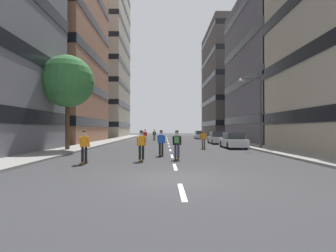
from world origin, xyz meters
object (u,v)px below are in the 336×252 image
object	(u,v)px
streetlamp_right	(257,104)
skater_1	(161,141)
skater_5	(177,143)
skater_6	(141,144)
skater_3	(203,138)
skater_4	(84,145)
skater_2	(154,134)
parked_car_mid	(200,135)
parked_car_near	(217,138)
street_tree_near	(68,82)
skater_0	(145,135)
parked_car_far	(233,141)

from	to	relation	value
streetlamp_right	skater_1	xyz separation A→B (m)	(-8.79, -6.23, -3.15)
skater_5	skater_6	world-z (taller)	same
skater_3	skater_4	size ratio (longest dim) A/B	1.00
skater_4	skater_1	bearing A→B (deg)	44.97
skater_2	skater_3	bearing A→B (deg)	-73.97
skater_3	skater_1	bearing A→B (deg)	-121.48
parked_car_mid	skater_5	world-z (taller)	skater_5
parked_car_near	skater_4	xyz separation A→B (m)	(-10.86, -18.86, 0.29)
street_tree_near	skater_0	bearing A→B (deg)	68.82
skater_4	parked_car_mid	bearing A→B (deg)	72.63
skater_6	parked_car_far	bearing A→B (deg)	51.94
skater_2	parked_car_near	bearing A→B (deg)	-49.48
parked_car_mid	skater_5	size ratio (longest dim) A/B	2.47
parked_car_far	streetlamp_right	world-z (taller)	streetlamp_right
parked_car_mid	skater_0	distance (m)	15.32
street_tree_near	skater_5	size ratio (longest dim) A/B	4.45
street_tree_near	skater_4	bearing A→B (deg)	-64.58
parked_car_far	skater_4	size ratio (longest dim) A/B	2.47
streetlamp_right	skater_3	xyz separation A→B (m)	(-4.95, 0.05, -3.15)
parked_car_far	skater_2	distance (m)	19.12
skater_3	skater_4	world-z (taller)	same
streetlamp_right	skater_3	bearing A→B (deg)	179.47
parked_car_far	street_tree_near	bearing A→B (deg)	-168.75
parked_car_far	streetlamp_right	size ratio (longest dim) A/B	0.68
streetlamp_right	skater_4	world-z (taller)	streetlamp_right
parked_car_near	parked_car_mid	distance (m)	15.87
streetlamp_right	skater_6	xyz separation A→B (m)	(-9.89, -9.13, -3.15)
parked_car_mid	street_tree_near	bearing A→B (deg)	-119.28
street_tree_near	skater_5	bearing A→B (deg)	-36.05
parked_car_near	skater_5	xyz separation A→B (m)	(-5.88, -17.05, 0.32)
street_tree_near	skater_3	xyz separation A→B (m)	(11.80, 1.97, -4.86)
skater_0	skater_3	xyz separation A→B (m)	(6.29, -12.27, 0.00)
parked_car_mid	skater_3	world-z (taller)	skater_3
parked_car_mid	skater_2	bearing A→B (deg)	-142.95
skater_3	skater_5	bearing A→B (deg)	-108.70
parked_car_near	parked_car_mid	xyz separation A→B (m)	(0.00, 15.87, 0.00)
parked_car_near	skater_4	distance (m)	21.77
skater_6	streetlamp_right	bearing A→B (deg)	42.71
skater_1	skater_5	distance (m)	2.41
parked_car_mid	parked_car_far	xyz separation A→B (m)	(0.00, -23.47, 0.00)
skater_3	streetlamp_right	bearing A→B (deg)	-0.53
skater_1	skater_6	distance (m)	3.10
parked_car_mid	skater_5	xyz separation A→B (m)	(-5.88, -32.92, 0.32)
streetlamp_right	skater_4	bearing A→B (deg)	-141.36
parked_car_far	streetlamp_right	bearing A→B (deg)	-27.67
parked_car_near	skater_5	bearing A→B (deg)	-109.01
streetlamp_right	skater_3	size ratio (longest dim) A/B	3.65
parked_car_near	parked_car_mid	size ratio (longest dim) A/B	1.00
parked_car_near	skater_1	distance (m)	16.36
skater_2	skater_0	bearing A→B (deg)	-100.00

